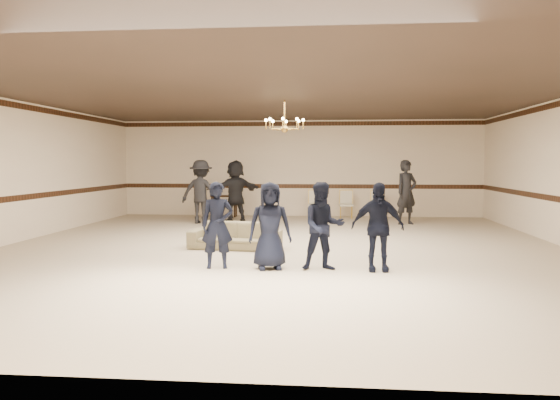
% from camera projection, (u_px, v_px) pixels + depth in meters
% --- Properties ---
extents(room, '(12.01, 14.01, 3.21)m').
position_uv_depth(room, '(280.00, 172.00, 11.36)').
color(room, tan).
rests_on(room, ground).
extents(chair_rail, '(12.00, 0.02, 0.14)m').
position_uv_depth(chair_rail, '(300.00, 186.00, 18.34)').
color(chair_rail, '#391E11').
rests_on(chair_rail, wall_back).
extents(crown_molding, '(12.00, 0.02, 0.14)m').
position_uv_depth(crown_molding, '(300.00, 124.00, 18.20)').
color(crown_molding, '#391E11').
rests_on(crown_molding, wall_back).
extents(chandelier, '(0.94, 0.94, 0.89)m').
position_uv_depth(chandelier, '(285.00, 115.00, 12.27)').
color(chandelier, '#B18639').
rests_on(chandelier, ceiling).
extents(boy_a, '(0.59, 0.44, 1.48)m').
position_uv_depth(boy_a, '(217.00, 225.00, 9.33)').
color(boy_a, black).
rests_on(boy_a, floor).
extents(boy_b, '(0.81, 0.62, 1.48)m').
position_uv_depth(boy_b, '(270.00, 226.00, 9.24)').
color(boy_b, black).
rests_on(boy_b, floor).
extents(boy_c, '(0.81, 0.68, 1.48)m').
position_uv_depth(boy_c, '(323.00, 226.00, 9.16)').
color(boy_c, black).
rests_on(boy_c, floor).
extents(boy_d, '(0.89, 0.41, 1.48)m').
position_uv_depth(boy_d, '(378.00, 227.00, 9.07)').
color(boy_d, black).
rests_on(boy_d, floor).
extents(settee, '(1.97, 0.98, 0.55)m').
position_uv_depth(settee, '(235.00, 236.00, 11.44)').
color(settee, '#776F4F').
rests_on(settee, floor).
extents(adult_left, '(1.27, 0.82, 1.87)m').
position_uv_depth(adult_left, '(201.00, 192.00, 16.12)').
color(adult_left, black).
rests_on(adult_left, floor).
extents(adult_mid, '(1.73, 1.45, 1.87)m').
position_uv_depth(adult_mid, '(235.00, 191.00, 16.73)').
color(adult_mid, black).
rests_on(adult_mid, floor).
extents(adult_right, '(0.81, 0.74, 1.87)m').
position_uv_depth(adult_right, '(406.00, 192.00, 15.86)').
color(adult_right, black).
rests_on(adult_right, floor).
extents(banquet_chair_left, '(0.44, 0.44, 0.90)m').
position_uv_depth(banquet_chair_left, '(315.00, 204.00, 17.59)').
color(banquet_chair_left, beige).
rests_on(banquet_chair_left, floor).
extents(banquet_chair_mid, '(0.48, 0.48, 0.90)m').
position_uv_depth(banquet_chair_mid, '(346.00, 205.00, 17.49)').
color(banquet_chair_mid, beige).
rests_on(banquet_chair_mid, floor).
extents(banquet_chair_right, '(0.46, 0.46, 0.90)m').
position_uv_depth(banquet_chair_right, '(378.00, 205.00, 17.40)').
color(banquet_chair_right, beige).
rests_on(banquet_chair_right, floor).
extents(console_table, '(0.88, 0.43, 0.71)m').
position_uv_depth(console_table, '(224.00, 206.00, 18.07)').
color(console_table, black).
rests_on(console_table, floor).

